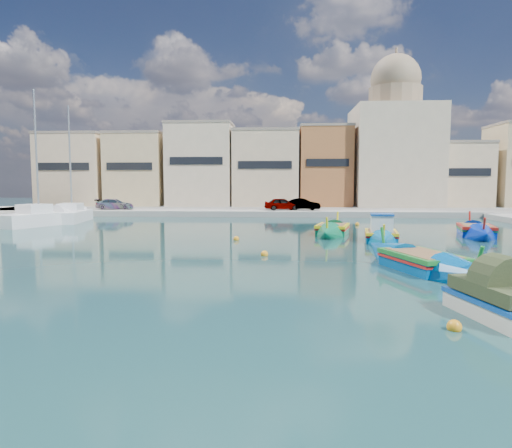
% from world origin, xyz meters
% --- Properties ---
extents(ground, '(160.00, 160.00, 0.00)m').
position_xyz_m(ground, '(0.00, 0.00, 0.00)').
color(ground, '#122D36').
rests_on(ground, ground).
extents(north_quay, '(80.00, 8.00, 0.60)m').
position_xyz_m(north_quay, '(0.00, 32.00, 0.30)').
color(north_quay, gray).
rests_on(north_quay, ground).
extents(north_townhouses, '(83.20, 7.87, 10.19)m').
position_xyz_m(north_townhouses, '(6.68, 39.36, 5.00)').
color(north_townhouses, '#D1B690').
rests_on(north_townhouses, ground).
extents(church_block, '(10.00, 10.00, 19.10)m').
position_xyz_m(church_block, '(10.00, 40.00, 8.41)').
color(church_block, beige).
rests_on(church_block, ground).
extents(parked_cars, '(24.22, 2.10, 1.29)m').
position_xyz_m(parked_cars, '(-9.41, 30.50, 1.21)').
color(parked_cars, '#4C1919').
rests_on(parked_cars, north_quay).
extents(luzzu_blue_cabin, '(2.94, 7.59, 2.62)m').
position_xyz_m(luzzu_blue_cabin, '(2.31, 10.09, 0.32)').
color(luzzu_blue_cabin, '#0062A0').
rests_on(luzzu_blue_cabin, ground).
extents(luzzu_cyan_mid, '(4.06, 8.81, 2.54)m').
position_xyz_m(luzzu_cyan_mid, '(9.30, 13.46, 0.27)').
color(luzzu_cyan_mid, '#0025AC').
rests_on(luzzu_cyan_mid, ground).
extents(luzzu_green, '(3.68, 7.81, 2.39)m').
position_xyz_m(luzzu_green, '(-0.22, 13.70, 0.26)').
color(luzzu_green, '#0A7249').
rests_on(luzzu_green, ground).
extents(luzzu_blue_south, '(4.63, 9.08, 2.56)m').
position_xyz_m(luzzu_blue_south, '(2.07, 1.04, 0.27)').
color(luzzu_blue_south, '#0055A2').
rests_on(luzzu_blue_south, ground).
extents(tender_near, '(2.22, 3.28, 1.48)m').
position_xyz_m(tender_near, '(2.13, -5.54, 0.46)').
color(tender_near, beige).
rests_on(tender_near, ground).
extents(yacht_north, '(3.52, 8.60, 11.15)m').
position_xyz_m(yacht_north, '(-22.86, 23.70, 0.44)').
color(yacht_north, white).
rests_on(yacht_north, ground).
extents(yacht_midnorth, '(5.56, 8.70, 11.89)m').
position_xyz_m(yacht_midnorth, '(-23.11, 19.78, 0.47)').
color(yacht_midnorth, white).
rests_on(yacht_midnorth, ground).
extents(mooring_buoys, '(21.62, 27.19, 0.36)m').
position_xyz_m(mooring_buoys, '(1.55, 5.41, 0.08)').
color(mooring_buoys, '#FF9E1A').
rests_on(mooring_buoys, ground).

